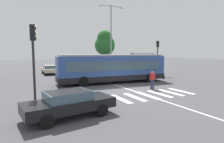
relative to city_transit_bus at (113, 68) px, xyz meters
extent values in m
plane|color=#47474C|center=(-0.59, -3.97, -1.59)|extent=(160.00, 160.00, 0.00)
cylinder|color=black|center=(4.02, 0.83, -1.09)|extent=(1.02, 0.39, 1.00)
cylinder|color=black|center=(3.81, -1.51, -1.09)|extent=(1.02, 0.39, 1.00)
cylinder|color=black|center=(-3.38, 1.47, -1.09)|extent=(1.02, 0.39, 1.00)
cylinder|color=black|center=(-3.59, -0.86, -1.09)|extent=(1.02, 0.39, 1.00)
cube|color=#2D4C8E|center=(-0.02, 0.00, 0.04)|extent=(11.78, 3.55, 2.55)
cube|color=black|center=(-0.02, 0.00, -0.96)|extent=(11.90, 3.58, 0.55)
cube|color=#3D5666|center=(-0.02, 0.00, 0.34)|extent=(10.40, 3.48, 0.96)
cube|color=#3D5666|center=(5.77, -0.50, 0.24)|extent=(0.23, 2.24, 1.63)
cube|color=black|center=(5.77, -0.50, 1.13)|extent=(0.23, 1.94, 0.28)
cube|color=#99999E|center=(-0.02, 0.00, 1.39)|extent=(11.30, 3.30, 0.16)
cube|color=#28282B|center=(5.88, -0.51, -1.16)|extent=(0.34, 2.55, 0.36)
cylinder|color=#333856|center=(1.48, -4.75, -1.16)|extent=(0.16, 0.16, 0.85)
cylinder|color=#333856|center=(1.50, -5.01, -1.16)|extent=(0.16, 0.16, 0.85)
cube|color=#B22323|center=(1.49, -4.88, -0.44)|extent=(0.42, 0.29, 0.60)
cylinder|color=#B22323|center=(1.25, -4.90, -0.47)|extent=(0.10, 0.10, 0.55)
cylinder|color=#B22323|center=(1.73, -4.86, -0.47)|extent=(0.10, 0.10, 0.55)
sphere|color=tan|center=(1.49, -4.88, -0.03)|extent=(0.22, 0.22, 0.22)
sphere|color=black|center=(1.49, -4.88, 0.04)|extent=(0.19, 0.19, 0.19)
cylinder|color=black|center=(-5.59, -7.61, -1.27)|extent=(0.66, 0.29, 0.64)
cylinder|color=black|center=(-5.35, -9.27, -1.27)|extent=(0.66, 0.29, 0.64)
cylinder|color=black|center=(-8.35, -8.01, -1.27)|extent=(0.66, 0.29, 0.64)
cylinder|color=black|center=(-8.11, -9.67, -1.27)|extent=(0.66, 0.29, 0.64)
cube|color=black|center=(-6.85, -8.64, -0.95)|extent=(4.71, 2.44, 0.52)
cube|color=#3D5666|center=(-6.94, -8.65, -0.47)|extent=(2.36, 1.89, 0.44)
cube|color=black|center=(-6.94, -8.65, -0.28)|extent=(2.18, 1.79, 0.09)
cylinder|color=black|center=(-5.70, 13.11, -1.27)|extent=(0.20, 0.64, 0.64)
cylinder|color=black|center=(-4.03, 13.11, -1.27)|extent=(0.20, 0.64, 0.64)
cylinder|color=black|center=(-5.70, 10.32, -1.27)|extent=(0.20, 0.64, 0.64)
cylinder|color=black|center=(-4.03, 10.32, -1.27)|extent=(0.20, 0.64, 0.64)
cube|color=#C6B793|center=(-4.86, 11.71, -0.95)|extent=(1.82, 4.50, 0.52)
cube|color=#3D5666|center=(-4.86, 11.62, -0.47)|extent=(1.60, 2.16, 0.44)
cube|color=#C6B793|center=(-4.86, 11.62, -0.28)|extent=(1.53, 1.98, 0.09)
cylinder|color=black|center=(-3.07, 13.29, -1.27)|extent=(0.23, 0.65, 0.64)
cylinder|color=black|center=(-1.40, 13.36, -1.27)|extent=(0.23, 0.65, 0.64)
cylinder|color=black|center=(-2.94, 10.50, -1.27)|extent=(0.23, 0.65, 0.64)
cylinder|color=black|center=(-1.27, 10.58, -1.27)|extent=(0.23, 0.65, 0.64)
cube|color=#AD1E1E|center=(-2.17, 11.93, -0.95)|extent=(2.02, 4.58, 0.52)
cube|color=#3D5666|center=(-2.17, 11.84, -0.47)|extent=(1.70, 2.23, 0.44)
cube|color=#AD1E1E|center=(-2.17, 11.84, -0.28)|extent=(1.62, 2.05, 0.09)
cylinder|color=black|center=(-0.15, 12.94, -1.27)|extent=(0.21, 0.64, 0.64)
cylinder|color=black|center=(1.53, 12.97, -1.27)|extent=(0.21, 0.64, 0.64)
cylinder|color=black|center=(-0.09, 10.15, -1.27)|extent=(0.21, 0.64, 0.64)
cylinder|color=black|center=(1.58, 10.18, -1.27)|extent=(0.21, 0.64, 0.64)
cube|color=black|center=(0.72, 11.56, -0.95)|extent=(1.91, 4.53, 0.52)
cube|color=#3D5666|center=(0.72, 11.47, -0.47)|extent=(1.64, 2.19, 0.44)
cube|color=black|center=(0.72, 11.47, -0.28)|extent=(1.57, 2.01, 0.09)
cylinder|color=#28282B|center=(-8.29, -6.18, 0.39)|extent=(0.14, 0.14, 3.95)
cube|color=black|center=(-8.29, -6.18, 2.81)|extent=(0.28, 0.32, 0.90)
cylinder|color=#410907|center=(-8.12, -6.18, 3.08)|extent=(0.04, 0.20, 0.20)
cylinder|color=yellow|center=(-8.12, -6.18, 2.78)|extent=(0.04, 0.20, 0.20)
cylinder|color=#093B10|center=(-8.12, -6.18, 2.48)|extent=(0.04, 0.20, 0.20)
cylinder|color=#28282B|center=(8.89, 3.16, 0.43)|extent=(0.14, 0.14, 4.03)
cube|color=black|center=(8.89, 3.16, 2.89)|extent=(0.28, 0.32, 0.90)
cylinder|color=#410907|center=(8.72, 3.16, 3.16)|extent=(0.04, 0.20, 0.20)
cylinder|color=#463707|center=(8.72, 3.16, 2.86)|extent=(0.04, 0.20, 0.20)
cylinder|color=green|center=(8.72, 3.16, 2.56)|extent=(0.04, 0.20, 0.20)
cylinder|color=#28282B|center=(7.09, 7.09, -0.44)|extent=(0.12, 0.12, 2.30)
cylinder|color=#28282B|center=(11.22, 7.09, -0.44)|extent=(0.12, 0.12, 2.30)
cube|color=slate|center=(9.15, 7.79, -0.32)|extent=(3.96, 0.04, 1.93)
cylinder|color=#515660|center=(9.15, 7.09, 0.89)|extent=(4.20, 1.54, 1.54)
cube|color=#4C3823|center=(9.15, 7.09, -1.14)|extent=(3.30, 0.36, 0.08)
cylinder|color=#939399|center=(3.18, 6.71, 3.45)|extent=(0.20, 0.20, 10.07)
cylinder|color=#939399|center=(4.08, 6.71, 8.33)|extent=(1.79, 0.10, 0.10)
ellipsoid|color=silver|center=(4.97, 6.71, 8.20)|extent=(0.60, 0.32, 0.20)
cylinder|color=#939399|center=(2.29, 6.71, 8.33)|extent=(1.79, 0.10, 0.10)
ellipsoid|color=silver|center=(1.39, 6.71, 8.20)|extent=(0.60, 0.32, 0.20)
cylinder|color=brown|center=(6.97, 17.15, 0.08)|extent=(0.36, 0.36, 3.34)
sphere|color=#236028|center=(6.97, 17.15, 3.20)|extent=(4.13, 4.13, 4.13)
sphere|color=#236028|center=(6.87, 16.93, 4.65)|extent=(3.10, 3.10, 3.10)
cube|color=silver|center=(-2.72, -6.58, -1.58)|extent=(0.45, 2.76, 0.01)
cube|color=silver|center=(-1.54, -6.58, -1.58)|extent=(0.45, 2.76, 0.01)
cube|color=silver|center=(-0.36, -6.58, -1.58)|extent=(0.45, 2.76, 0.01)
cube|color=silver|center=(0.82, -6.58, -1.58)|extent=(0.45, 2.76, 0.01)
cube|color=silver|center=(2.01, -6.58, -1.58)|extent=(0.45, 2.76, 0.01)
cube|color=silver|center=(3.19, -6.58, -1.58)|extent=(0.45, 2.76, 0.01)
cube|color=silver|center=(-0.37, -1.97, -1.59)|extent=(0.16, 24.00, 0.01)
camera|label=1|loc=(-9.09, -17.79, 1.68)|focal=29.75mm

